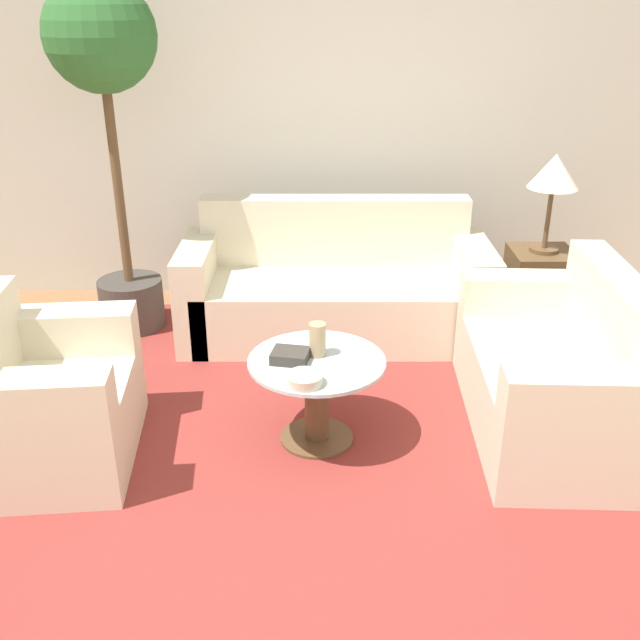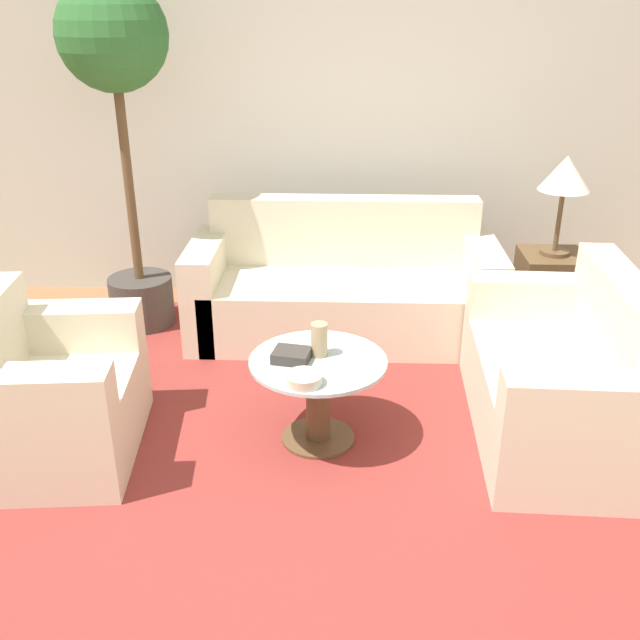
% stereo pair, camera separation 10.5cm
% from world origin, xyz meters
% --- Properties ---
extents(ground_plane, '(14.00, 14.00, 0.00)m').
position_xyz_m(ground_plane, '(0.00, 0.00, 0.00)').
color(ground_plane, '#8E603D').
extents(wall_back, '(10.00, 0.06, 2.60)m').
position_xyz_m(wall_back, '(0.00, 2.83, 1.30)').
color(wall_back, beige).
rests_on(wall_back, ground_plane).
extents(rug, '(3.49, 3.45, 0.01)m').
position_xyz_m(rug, '(0.08, 0.80, 0.00)').
color(rug, maroon).
rests_on(rug, ground_plane).
extents(sofa_main, '(1.96, 0.78, 0.85)m').
position_xyz_m(sofa_main, '(0.19, 2.10, 0.28)').
color(sofa_main, beige).
rests_on(sofa_main, ground_plane).
extents(armchair, '(0.80, 0.95, 0.81)m').
position_xyz_m(armchair, '(-1.22, 0.65, 0.29)').
color(armchair, beige).
rests_on(armchair, ground_plane).
extents(loveseat, '(0.79, 1.38, 0.83)m').
position_xyz_m(loveseat, '(1.32, 0.92, 0.28)').
color(loveseat, beige).
rests_on(loveseat, ground_plane).
extents(coffee_table, '(0.67, 0.67, 0.45)m').
position_xyz_m(coffee_table, '(0.08, 0.80, 0.29)').
color(coffee_table, brown).
rests_on(coffee_table, ground_plane).
extents(side_table, '(0.39, 0.39, 0.59)m').
position_xyz_m(side_table, '(1.50, 2.01, 0.29)').
color(side_table, brown).
rests_on(side_table, ground_plane).
extents(table_lamp, '(0.30, 0.30, 0.61)m').
position_xyz_m(table_lamp, '(1.50, 2.01, 1.07)').
color(table_lamp, brown).
rests_on(table_lamp, side_table).
extents(potted_plant, '(0.65, 0.65, 2.17)m').
position_xyz_m(potted_plant, '(-1.17, 2.16, 1.54)').
color(potted_plant, '#3D3833').
rests_on(potted_plant, ground_plane).
extents(vase, '(0.08, 0.08, 0.17)m').
position_xyz_m(vase, '(0.08, 0.84, 0.54)').
color(vase, tan).
rests_on(vase, coffee_table).
extents(bowl, '(0.17, 0.17, 0.05)m').
position_xyz_m(bowl, '(0.02, 0.56, 0.48)').
color(bowl, beige).
rests_on(bowl, coffee_table).
extents(book_stack, '(0.20, 0.17, 0.05)m').
position_xyz_m(book_stack, '(-0.05, 0.78, 0.48)').
color(book_stack, '#38332D').
rests_on(book_stack, coffee_table).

